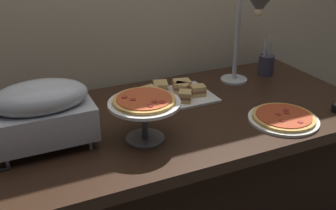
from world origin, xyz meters
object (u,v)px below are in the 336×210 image
object	(u,v)px
chafing_dish	(42,111)
pizza_plate_center	(144,106)
heat_lamp	(255,13)
pizza_plate_front	(283,118)
sandwich_platter	(173,93)
utensil_holder	(266,64)

from	to	relation	value
chafing_dish	pizza_plate_center	distance (m)	0.37
heat_lamp	pizza_plate_center	world-z (taller)	heat_lamp
pizza_plate_front	sandwich_platter	world-z (taller)	sandwich_platter
sandwich_platter	pizza_plate_front	bearing A→B (deg)	-51.68
heat_lamp	utensil_holder	xyz separation A→B (m)	(0.21, 0.13, -0.32)
chafing_dish	pizza_plate_front	distance (m)	0.98
heat_lamp	chafing_dish	bearing A→B (deg)	-171.67
pizza_plate_center	sandwich_platter	world-z (taller)	pizza_plate_center
pizza_plate_center	pizza_plate_front	bearing A→B (deg)	-9.82
chafing_dish	heat_lamp	bearing A→B (deg)	8.33
heat_lamp	pizza_plate_center	size ratio (longest dim) A/B	1.81
pizza_plate_center	sandwich_platter	bearing A→B (deg)	49.28
pizza_plate_center	utensil_holder	world-z (taller)	utensil_holder
utensil_holder	pizza_plate_center	bearing A→B (deg)	-156.16
sandwich_platter	utensil_holder	xyz separation A→B (m)	(0.60, 0.07, 0.04)
chafing_dish	utensil_holder	world-z (taller)	chafing_dish
chafing_dish	utensil_holder	distance (m)	1.26
pizza_plate_center	chafing_dish	bearing A→B (deg)	164.01
sandwich_platter	utensil_holder	bearing A→B (deg)	6.95
heat_lamp	sandwich_platter	bearing A→B (deg)	171.51
chafing_dish	pizza_plate_center	xyz separation A→B (m)	(0.36, -0.10, -0.01)
chafing_dish	heat_lamp	distance (m)	1.05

